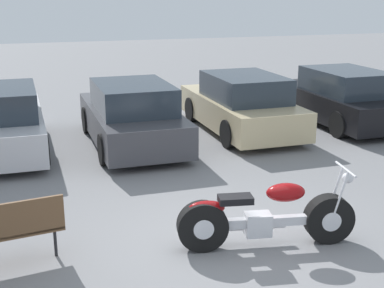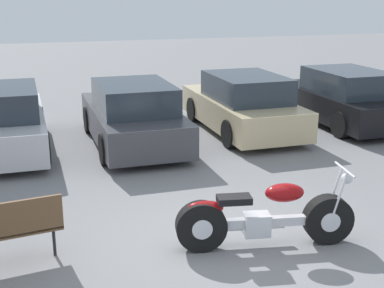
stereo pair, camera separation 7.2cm
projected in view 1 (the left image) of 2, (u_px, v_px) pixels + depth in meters
The scene contains 5 objects.
ground_plane at pixel (224, 241), 7.24m from camera, with size 60.00×60.00×0.00m, color slate.
motorcycle at pixel (264, 217), 7.01m from camera, with size 2.38×0.84×1.04m.
parked_car_dark_grey at pixel (132, 116), 11.59m from camera, with size 1.80×4.14×1.39m.
parked_car_champagne at pixel (241, 105), 12.71m from camera, with size 1.80×4.14×1.39m.
parked_car_black at pixel (341, 98), 13.50m from camera, with size 1.80×4.14×1.39m.
Camera 1 is at (-2.46, -6.13, 3.28)m, focal length 50.00 mm.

